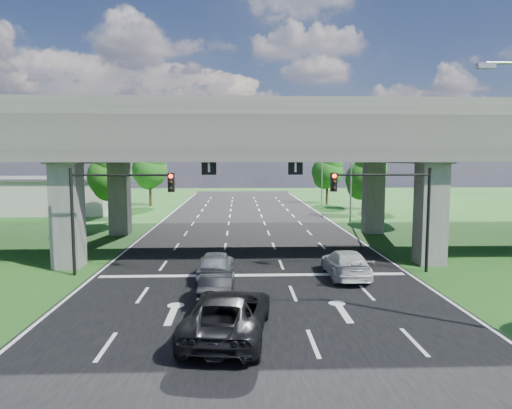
{
  "coord_description": "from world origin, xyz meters",
  "views": [
    {
      "loc": [
        -0.8,
        -21.36,
        6.49
      ],
      "look_at": [
        0.27,
        6.55,
        3.69
      ],
      "focal_mm": 32.0,
      "sensor_mm": 36.0,
      "label": 1
    }
  ],
  "objects": [
    {
      "name": "ground",
      "position": [
        0.0,
        0.0,
        0.0
      ],
      "size": [
        160.0,
        160.0,
        0.0
      ],
      "primitive_type": "plane",
      "color": "#1C4917",
      "rests_on": "ground"
    },
    {
      "name": "road",
      "position": [
        0.0,
        10.0,
        0.01
      ],
      "size": [
        18.0,
        120.0,
        0.03
      ],
      "primitive_type": "cube",
      "color": "black",
      "rests_on": "ground"
    },
    {
      "name": "car_trailing",
      "position": [
        -1.2,
        -5.21,
        0.86
      ],
      "size": [
        3.51,
        6.29,
        1.66
      ],
      "primitive_type": "imported",
      "rotation": [
        0.0,
        0.0,
        3.01
      ],
      "color": "black",
      "rests_on": "road"
    },
    {
      "name": "signal_right",
      "position": [
        7.82,
        3.94,
        4.19
      ],
      "size": [
        5.76,
        0.54,
        6.0
      ],
      "color": "black",
      "rests_on": "ground"
    },
    {
      "name": "overpass",
      "position": [
        0.0,
        12.0,
        7.92
      ],
      "size": [
        80.0,
        15.0,
        10.0
      ],
      "color": "#363331",
      "rests_on": "ground"
    },
    {
      "name": "car_dark",
      "position": [
        -1.8,
        -0.87,
        0.72
      ],
      "size": [
        1.55,
        4.2,
        1.37
      ],
      "primitive_type": "imported",
      "rotation": [
        0.0,
        0.0,
        3.12
      ],
      "color": "black",
      "rests_on": "road"
    },
    {
      "name": "car_white",
      "position": [
        5.07,
        3.0,
        0.76
      ],
      "size": [
        2.1,
        5.07,
        1.47
      ],
      "primitive_type": "imported",
      "rotation": [
        0.0,
        0.0,
        3.13
      ],
      "color": "silver",
      "rests_on": "road"
    },
    {
      "name": "signal_left",
      "position": [
        -7.82,
        3.94,
        4.19
      ],
      "size": [
        5.76,
        0.54,
        6.0
      ],
      "color": "black",
      "rests_on": "ground"
    },
    {
      "name": "tree_left_mid",
      "position": [
        -16.95,
        34.0,
        4.17
      ],
      "size": [
        3.91,
        3.9,
        6.76
      ],
      "color": "black",
      "rests_on": "ground"
    },
    {
      "name": "tree_left_far",
      "position": [
        -12.95,
        42.0,
        5.14
      ],
      "size": [
        4.8,
        4.8,
        8.32
      ],
      "color": "black",
      "rests_on": "ground"
    },
    {
      "name": "streetlight_far",
      "position": [
        10.1,
        24.0,
        5.85
      ],
      "size": [
        3.38,
        0.25,
        10.0
      ],
      "color": "gray",
      "rests_on": "ground"
    },
    {
      "name": "tree_right_far",
      "position": [
        12.05,
        44.0,
        4.82
      ],
      "size": [
        4.5,
        4.5,
        7.8
      ],
      "color": "black",
      "rests_on": "ground"
    },
    {
      "name": "car_silver",
      "position": [
        -2.05,
        3.0,
        0.78
      ],
      "size": [
        2.01,
        4.52,
        1.51
      ],
      "primitive_type": "imported",
      "rotation": [
        0.0,
        0.0,
        3.09
      ],
      "color": "#B0B2B8",
      "rests_on": "road"
    },
    {
      "name": "tree_right_near",
      "position": [
        13.05,
        28.0,
        4.5
      ],
      "size": [
        4.2,
        4.2,
        7.28
      ],
      "color": "black",
      "rests_on": "ground"
    },
    {
      "name": "streetlight_beyond",
      "position": [
        10.1,
        40.0,
        5.85
      ],
      "size": [
        3.38,
        0.25,
        10.0
      ],
      "color": "gray",
      "rests_on": "ground"
    },
    {
      "name": "tree_right_mid",
      "position": [
        16.05,
        36.0,
        4.17
      ],
      "size": [
        3.91,
        3.9,
        6.76
      ],
      "color": "black",
      "rests_on": "ground"
    },
    {
      "name": "warehouse",
      "position": [
        -26.0,
        35.0,
        2.0
      ],
      "size": [
        20.0,
        10.0,
        4.0
      ],
      "primitive_type": "cube",
      "color": "#9E9E99",
      "rests_on": "ground"
    },
    {
      "name": "tree_left_near",
      "position": [
        -13.95,
        26.0,
        4.82
      ],
      "size": [
        4.5,
        4.5,
        7.8
      ],
      "color": "black",
      "rests_on": "ground"
    }
  ]
}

